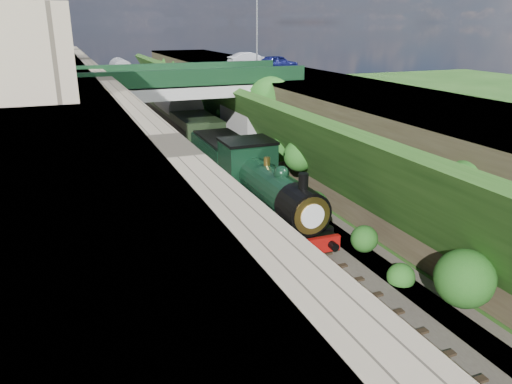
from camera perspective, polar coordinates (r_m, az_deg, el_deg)
ground at (r=17.83m, az=11.27°, el=-16.49°), size 160.00×160.00×0.00m
trackbed at (r=34.58m, az=-6.70°, el=1.71°), size 10.00×90.00×0.20m
retaining_wall at (r=32.82m, az=-16.28°, el=6.29°), size 1.00×90.00×7.00m
street_plateau_left at (r=32.70m, az=-22.39°, el=5.58°), size 6.00×90.00×7.00m
street_plateau_right at (r=37.32m, az=7.46°, el=7.74°), size 8.00×90.00×6.25m
embankment_slope at (r=35.27m, az=1.18°, el=6.71°), size 4.63×90.00×6.44m
track_left at (r=34.11m, az=-9.95°, el=1.56°), size 2.50×90.00×0.20m
track_right at (r=34.85m, az=-4.80°, el=2.16°), size 2.50×90.00×0.20m
road_bridge at (r=37.69m, az=-7.15°, el=9.32°), size 16.00×6.40×7.25m
building_far at (r=42.06m, az=-25.72°, el=16.79°), size 5.00×10.00×6.00m
building_near at (r=26.06m, az=-24.97°, el=14.51°), size 4.00×8.00×4.00m
tree at (r=36.53m, az=1.66°, el=10.07°), size 3.60×3.80×6.60m
lamppost at (r=44.81m, az=0.16°, el=18.01°), size 0.87×0.15×6.00m
car_blue at (r=43.81m, az=2.42°, el=14.51°), size 4.23×2.61×1.34m
car_silver at (r=47.78m, az=-0.69°, el=14.88°), size 4.11×1.53×1.34m
locomotive at (r=25.75m, az=1.37°, el=-0.00°), size 3.10×10.23×3.83m
tender at (r=32.44m, az=-3.72°, el=3.44°), size 2.70×6.00×3.05m
coach_front at (r=44.21m, az=-8.86°, el=7.97°), size 2.90×18.00×3.70m
coach_middle at (r=62.46m, az=-12.88°, el=10.86°), size 2.90×18.00×3.70m
coach_rear at (r=80.97m, az=-15.10°, el=12.41°), size 2.90×18.00×3.70m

